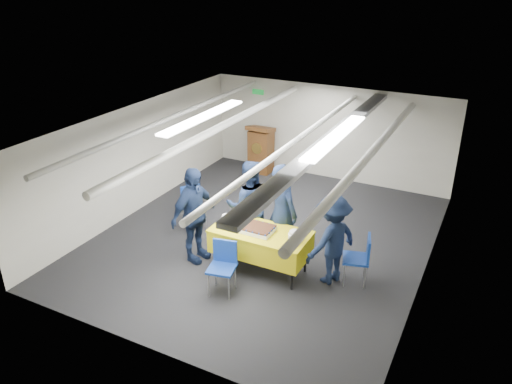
# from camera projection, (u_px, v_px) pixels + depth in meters

# --- Properties ---
(ground) EXTENTS (7.00, 7.00, 0.00)m
(ground) POSITION_uv_depth(u_px,v_px,m) (265.00, 238.00, 9.76)
(ground) COLOR black
(ground) RESTS_ON ground
(room_shell) EXTENTS (6.00, 7.00, 2.30)m
(room_shell) POSITION_uv_depth(u_px,v_px,m) (279.00, 145.00, 9.30)
(room_shell) COLOR beige
(room_shell) RESTS_ON ground
(serving_table) EXTENTS (1.67, 0.83, 0.77)m
(serving_table) POSITION_uv_depth(u_px,v_px,m) (261.00, 242.00, 8.51)
(serving_table) COLOR black
(serving_table) RESTS_ON ground
(sheet_cake) EXTENTS (0.54, 0.42, 0.09)m
(sheet_cake) POSITION_uv_depth(u_px,v_px,m) (258.00, 229.00, 8.40)
(sheet_cake) COLOR white
(sheet_cake) RESTS_ON serving_table
(plate_stack_left) EXTENTS (0.22, 0.22, 0.18)m
(plate_stack_left) POSITION_uv_depth(u_px,v_px,m) (228.00, 220.00, 8.60)
(plate_stack_left) COLOR white
(plate_stack_left) RESTS_ON serving_table
(plate_stack_right) EXTENTS (0.22, 0.22, 0.18)m
(plate_stack_right) POSITION_uv_depth(u_px,v_px,m) (295.00, 237.00, 8.08)
(plate_stack_right) COLOR white
(plate_stack_right) RESTS_ON serving_table
(podium) EXTENTS (0.62, 0.53, 1.25)m
(podium) POSITION_uv_depth(u_px,v_px,m) (261.00, 149.00, 12.63)
(podium) COLOR brown
(podium) RESTS_ON ground
(chair_near) EXTENTS (0.50, 0.50, 0.87)m
(chair_near) POSITION_uv_depth(u_px,v_px,m) (223.00, 261.00, 8.00)
(chair_near) COLOR gray
(chair_near) RESTS_ON ground
(chair_right) EXTENTS (0.52, 0.52, 0.87)m
(chair_right) POSITION_uv_depth(u_px,v_px,m) (361.00, 255.00, 8.18)
(chair_right) COLOR gray
(chair_right) RESTS_ON ground
(chair_left) EXTENTS (0.59, 0.59, 0.87)m
(chair_left) POSITION_uv_depth(u_px,v_px,m) (193.00, 203.00, 9.97)
(chair_left) COLOR gray
(chair_left) RESTS_ON ground
(sailor_a) EXTENTS (0.77, 0.62, 1.82)m
(sailor_a) POSITION_uv_depth(u_px,v_px,m) (282.00, 212.00, 8.74)
(sailor_a) COLOR black
(sailor_a) RESTS_ON ground
(sailor_b) EXTENTS (1.07, 1.00, 1.74)m
(sailor_b) POSITION_uv_depth(u_px,v_px,m) (249.00, 206.00, 9.07)
(sailor_b) COLOR black
(sailor_b) RESTS_ON ground
(sailor_c) EXTENTS (0.60, 1.09, 1.77)m
(sailor_c) POSITION_uv_depth(u_px,v_px,m) (194.00, 215.00, 8.71)
(sailor_c) COLOR black
(sailor_c) RESTS_ON ground
(sailor_d) EXTENTS (0.98, 1.16, 1.56)m
(sailor_d) POSITION_uv_depth(u_px,v_px,m) (332.00, 240.00, 8.13)
(sailor_d) COLOR black
(sailor_d) RESTS_ON ground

